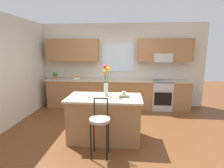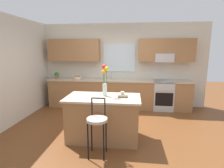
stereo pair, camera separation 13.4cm
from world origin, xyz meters
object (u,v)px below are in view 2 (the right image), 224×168
object	(u,v)px
oven_range	(163,95)
flower_vase	(105,79)
potted_plant_small	(57,75)
fruit_bowl_oranges	(77,78)
bar_stool_near	(97,122)
mug_ceramic	(122,94)
cookbook	(123,96)
kitchen_island	(103,118)

from	to	relation	value
oven_range	flower_vase	xyz separation A→B (m)	(-1.52, -2.02, 0.82)
oven_range	potted_plant_small	distance (m)	3.51
oven_range	fruit_bowl_oranges	bearing A→B (deg)	179.49
bar_stool_near	potted_plant_small	xyz separation A→B (m)	(-1.91, 2.75, 0.41)
mug_ceramic	oven_range	bearing A→B (deg)	59.62
oven_range	bar_stool_near	size ratio (longest dim) A/B	0.88
bar_stool_near	cookbook	world-z (taller)	bar_stool_near
flower_vase	mug_ceramic	bearing A→B (deg)	7.56
flower_vase	mug_ceramic	distance (m)	0.48
mug_ceramic	fruit_bowl_oranges	xyz separation A→B (m)	(-1.60, 1.99, -0.00)
oven_range	flower_vase	distance (m)	2.66
mug_ceramic	fruit_bowl_oranges	distance (m)	2.56
mug_ceramic	potted_plant_small	size ratio (longest dim) A/B	0.41
bar_stool_near	fruit_bowl_oranges	bearing A→B (deg)	113.82
fruit_bowl_oranges	oven_range	bearing A→B (deg)	-0.51
mug_ceramic	potted_plant_small	xyz separation A→B (m)	(-2.30, 1.99, 0.08)
bar_stool_near	mug_ceramic	size ratio (longest dim) A/B	11.58
cookbook	potted_plant_small	size ratio (longest dim) A/B	0.92
oven_range	kitchen_island	bearing A→B (deg)	-126.38
potted_plant_small	kitchen_island	bearing A→B (deg)	-47.98
fruit_bowl_oranges	potted_plant_small	distance (m)	0.70
bar_stool_near	fruit_bowl_oranges	world-z (taller)	fruit_bowl_oranges
flower_vase	mug_ceramic	xyz separation A→B (m)	(0.36, 0.05, -0.31)
bar_stool_near	flower_vase	world-z (taller)	flower_vase
fruit_bowl_oranges	kitchen_island	bearing A→B (deg)	-60.27
oven_range	mug_ceramic	size ratio (longest dim) A/B	10.22
kitchen_island	mug_ceramic	bearing A→B (deg)	18.19
flower_vase	bar_stool_near	bearing A→B (deg)	-92.26
mug_ceramic	bar_stool_near	bearing A→B (deg)	-117.50
kitchen_island	fruit_bowl_oranges	distance (m)	2.50
bar_stool_near	mug_ceramic	xyz separation A→B (m)	(0.39, 0.75, 0.33)
potted_plant_small	cookbook	bearing A→B (deg)	-42.10
bar_stool_near	fruit_bowl_oranges	size ratio (longest dim) A/B	4.34
mug_ceramic	cookbook	bearing A→B (deg)	-83.38
fruit_bowl_oranges	mug_ceramic	bearing A→B (deg)	-51.20
oven_range	mug_ceramic	bearing A→B (deg)	-120.38
flower_vase	cookbook	distance (m)	0.51
flower_vase	fruit_bowl_oranges	distance (m)	2.41
cookbook	potted_plant_small	world-z (taller)	potted_plant_small
kitchen_island	potted_plant_small	xyz separation A→B (m)	(-1.91, 2.12, 0.58)
kitchen_island	flower_vase	distance (m)	0.82
mug_ceramic	fruit_bowl_oranges	size ratio (longest dim) A/B	0.38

